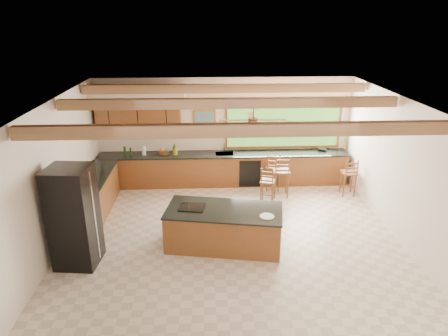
{
  "coord_description": "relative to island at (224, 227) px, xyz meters",
  "views": [
    {
      "loc": [
        -0.53,
        -7.76,
        4.58
      ],
      "look_at": [
        -0.11,
        0.8,
        1.29
      ],
      "focal_mm": 32.0,
      "sensor_mm": 36.0,
      "label": 1
    }
  ],
  "objects": [
    {
      "name": "room_shell",
      "position": [
        0.0,
        1.04,
        1.8
      ],
      "size": [
        7.27,
        6.54,
        3.02
      ],
      "color": "white",
      "rests_on": "ground"
    },
    {
      "name": "bar_stool_b",
      "position": [
        1.51,
        2.78,
        0.24
      ],
      "size": [
        0.47,
        0.47,
        1.12
      ],
      "rotation": [
        0.0,
        0.0,
        -0.21
      ],
      "color": "brown",
      "rests_on": "ground"
    },
    {
      "name": "bar_stool_d",
      "position": [
        3.47,
        2.32,
        0.21
      ],
      "size": [
        0.39,
        0.39,
        1.06
      ],
      "rotation": [
        0.0,
        0.0,
        -0.04
      ],
      "color": "brown",
      "rests_on": "ground"
    },
    {
      "name": "island",
      "position": [
        0.0,
        0.0,
        0.0
      ],
      "size": [
        2.55,
        1.52,
        0.85
      ],
      "rotation": [
        0.0,
        0.0,
        -0.17
      ],
      "color": "brown",
      "rests_on": "ground"
    },
    {
      "name": "counter_run",
      "position": [
        -0.65,
        2.91,
        0.05
      ],
      "size": [
        7.12,
        3.1,
        1.27
      ],
      "color": "brown",
      "rests_on": "ground"
    },
    {
      "name": "bar_stool_c",
      "position": [
        1.64,
        2.33,
        0.29
      ],
      "size": [
        0.46,
        0.46,
        1.19
      ],
      "rotation": [
        0.0,
        0.0,
        -0.09
      ],
      "color": "brown",
      "rests_on": "ground"
    },
    {
      "name": "refrigerator",
      "position": [
        -2.88,
        -0.51,
        0.58
      ],
      "size": [
        0.85,
        0.83,
        2.0
      ],
      "rotation": [
        0.0,
        0.0,
        -0.1
      ],
      "color": "black",
      "rests_on": "ground"
    },
    {
      "name": "ground",
      "position": [
        0.17,
        0.39,
        -0.42
      ],
      "size": [
        7.2,
        7.2,
        0.0
      ],
      "primitive_type": "plane",
      "color": "beige",
      "rests_on": "ground"
    },
    {
      "name": "bar_stool_a",
      "position": [
        1.22,
        1.94,
        0.18
      ],
      "size": [
        0.45,
        0.45,
        1.0
      ],
      "rotation": [
        0.0,
        0.0,
        -0.29
      ],
      "color": "brown",
      "rests_on": "ground"
    }
  ]
}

